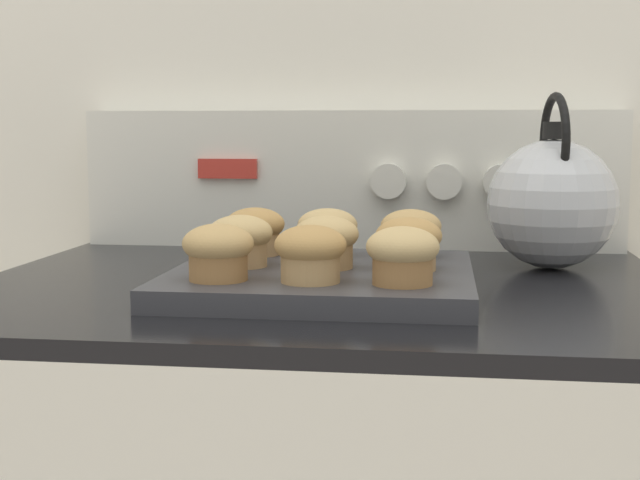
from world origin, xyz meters
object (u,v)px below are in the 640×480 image
object	(u,v)px
muffin_r1_c1	(326,241)
muffin_r2_c0	(255,230)
muffin_r1_c0	(240,240)
muffin_r0_c1	(310,252)
muffin_r0_c2	(403,254)
muffin_pan	(323,279)
muffin_r0_c0	(218,251)
muffin_r2_c1	(331,231)
muffin_r2_c2	(411,232)
tea_kettle	(552,201)
muffin_r1_c2	(409,243)

from	to	relation	value
muffin_r1_c1	muffin_r2_c0	size ratio (longest dim) A/B	1.00
muffin_r1_c0	muffin_r2_c0	size ratio (longest dim) A/B	1.00
muffin_r0_c1	muffin_r0_c2	distance (m)	0.08
muffin_pan	muffin_r0_c0	size ratio (longest dim) A/B	4.51
muffin_r2_c1	muffin_r1_c0	bearing A→B (deg)	-133.97
muffin_r0_c1	muffin_r1_c1	size ratio (longest dim) A/B	1.00
muffin_pan	muffin_r0_c1	xyz separation A→B (m)	(-0.00, -0.08, 0.04)
muffin_r0_c2	muffin_r2_c2	bearing A→B (deg)	89.52
muffin_r0_c1	tea_kettle	bearing A→B (deg)	46.42
muffin_r0_c2	tea_kettle	distance (m)	0.31
muffin_r2_c1	tea_kettle	size ratio (longest dim) A/B	0.33
muffin_pan	muffin_r2_c1	distance (m)	0.09
muffin_r1_c0	muffin_r2_c0	bearing A→B (deg)	91.64
muffin_r0_c0	muffin_r2_c1	bearing A→B (deg)	63.66
muffin_r2_c0	muffin_r0_c0	bearing A→B (deg)	-89.77
muffin_r2_c1	muffin_r2_c2	bearing A→B (deg)	1.17
muffin_r2_c1	muffin_r1_c2	bearing A→B (deg)	-44.34
muffin_r0_c0	muffin_r0_c2	bearing A→B (deg)	-0.05
muffin_r2_c1	muffin_pan	bearing A→B (deg)	-88.12
muffin_pan	muffin_r0_c2	bearing A→B (deg)	-45.53
muffin_r0_c0	tea_kettle	size ratio (longest dim) A/B	0.33
muffin_r0_c2	muffin_r1_c2	xyz separation A→B (m)	(0.00, 0.08, 0.00)
muffin_r1_c0	muffin_r2_c0	world-z (taller)	same
muffin_r1_c2	muffin_r2_c0	size ratio (longest dim) A/B	1.00
muffin_r2_c0	muffin_r2_c1	distance (m)	0.09
muffin_r0_c1	muffin_r2_c0	world-z (taller)	same
muffin_r2_c1	tea_kettle	xyz separation A→B (m)	(0.25, 0.09, 0.03)
muffin_r0_c2	muffin_r0_c0	bearing A→B (deg)	179.95
muffin_pan	muffin_r1_c0	world-z (taller)	muffin_r1_c0
muffin_r1_c1	muffin_r0_c1	bearing A→B (deg)	-92.27
muffin_r1_c2	tea_kettle	size ratio (longest dim) A/B	0.33
muffin_r0_c0	muffin_r1_c2	world-z (taller)	same
muffin_pan	muffin_r1_c0	size ratio (longest dim) A/B	4.51
muffin_r1_c1	tea_kettle	bearing A→B (deg)	35.53
muffin_r0_c0	muffin_r1_c1	bearing A→B (deg)	43.73
muffin_r1_c1	muffin_r2_c2	size ratio (longest dim) A/B	1.00
muffin_pan	muffin_r2_c0	bearing A→B (deg)	136.32
muffin_pan	tea_kettle	world-z (taller)	tea_kettle
muffin_r0_c2	muffin_r1_c0	xyz separation A→B (m)	(-0.17, 0.09, 0.00)
muffin_r1_c2	muffin_r2_c1	bearing A→B (deg)	135.66
muffin_r2_c0	muffin_r2_c1	world-z (taller)	same
muffin_r2_c2	muffin_r0_c1	bearing A→B (deg)	-116.60
muffin_r1_c1	muffin_r2_c1	xyz separation A→B (m)	(-0.01, 0.08, 0.00)
muffin_r1_c2	tea_kettle	world-z (taller)	tea_kettle
muffin_r0_c1	muffin_r2_c2	xyz separation A→B (m)	(0.09, 0.17, 0.00)
muffin_pan	muffin_r1_c1	xyz separation A→B (m)	(0.00, 0.00, 0.04)
muffin_r1_c0	tea_kettle	bearing A→B (deg)	27.81
muffin_r1_c1	muffin_r2_c2	world-z (taller)	same
muffin_r1_c1	muffin_r2_c0	distance (m)	0.12
muffin_r2_c1	muffin_r2_c2	distance (m)	0.09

